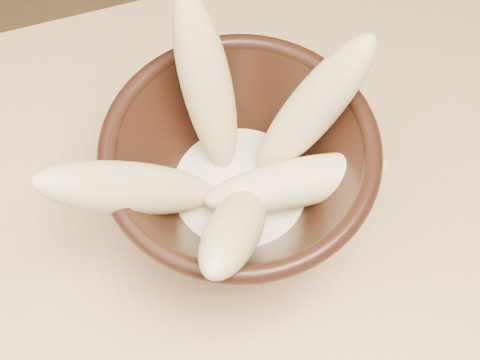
% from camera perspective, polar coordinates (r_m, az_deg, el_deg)
% --- Properties ---
extents(table, '(1.20, 0.80, 0.75)m').
position_cam_1_polar(table, '(0.64, 10.89, -14.14)').
color(table, tan).
rests_on(table, ground).
extents(bowl, '(0.21, 0.21, 0.12)m').
position_cam_1_polar(bowl, '(0.53, -0.00, 0.49)').
color(bowl, black).
rests_on(bowl, table).
extents(milk_puddle, '(0.12, 0.12, 0.02)m').
position_cam_1_polar(milk_puddle, '(0.56, 0.00, -0.88)').
color(milk_puddle, '#EEE7C0').
rests_on(milk_puddle, bowl).
extents(banana_upright, '(0.05, 0.10, 0.17)m').
position_cam_1_polar(banana_upright, '(0.51, -2.87, 8.08)').
color(banana_upright, '#E8D589').
rests_on(banana_upright, bowl).
extents(banana_left, '(0.15, 0.05, 0.14)m').
position_cam_1_polar(banana_left, '(0.49, -9.05, -0.71)').
color(banana_left, '#E8D589').
rests_on(banana_left, bowl).
extents(banana_right, '(0.12, 0.06, 0.15)m').
position_cam_1_polar(banana_right, '(0.52, 6.16, 6.02)').
color(banana_right, '#E8D589').
rests_on(banana_right, bowl).
extents(banana_across, '(0.16, 0.06, 0.05)m').
position_cam_1_polar(banana_across, '(0.53, 4.89, -0.25)').
color(banana_across, '#E8D589').
rests_on(banana_across, bowl).
extents(banana_front, '(0.11, 0.14, 0.13)m').
position_cam_1_polar(banana_front, '(0.48, -0.42, -4.19)').
color(banana_front, '#E8D589').
rests_on(banana_front, bowl).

